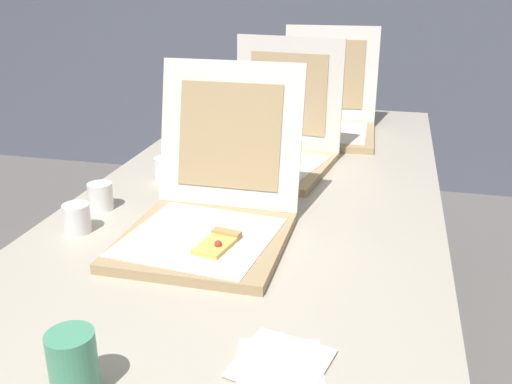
# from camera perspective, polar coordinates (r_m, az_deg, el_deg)

# --- Properties ---
(table) EXTENTS (0.95, 2.12, 0.75)m
(table) POSITION_cam_1_polar(r_m,az_deg,el_deg) (1.60, 0.65, -1.47)
(table) COLOR #BCB29E
(table) RESTS_ON ground
(pizza_box_front) EXTENTS (0.36, 0.44, 0.37)m
(pizza_box_front) POSITION_cam_1_polar(r_m,az_deg,el_deg) (1.30, -4.61, -2.30)
(pizza_box_front) COLOR tan
(pizza_box_front) RESTS_ON table
(pizza_box_middle) EXTENTS (0.41, 0.42, 0.38)m
(pizza_box_middle) POSITION_cam_1_polar(r_m,az_deg,el_deg) (1.77, 1.63, 4.34)
(pizza_box_middle) COLOR tan
(pizza_box_middle) RESTS_ON table
(pizza_box_back) EXTENTS (0.37, 0.42, 0.38)m
(pizza_box_back) POSITION_cam_1_polar(r_m,az_deg,el_deg) (2.13, 6.94, 7.13)
(pizza_box_back) COLOR tan
(pizza_box_back) RESTS_ON table
(cup_white_mid) EXTENTS (0.06, 0.06, 0.07)m
(cup_white_mid) POSITION_cam_1_polar(r_m,az_deg,el_deg) (1.67, -9.07, 2.26)
(cup_white_mid) COLOR white
(cup_white_mid) RESTS_ON table
(cup_white_near_left) EXTENTS (0.06, 0.06, 0.07)m
(cup_white_near_left) POSITION_cam_1_polar(r_m,az_deg,el_deg) (1.39, -17.41, -2.51)
(cup_white_near_left) COLOR white
(cup_white_near_left) RESTS_ON table
(cup_white_near_center) EXTENTS (0.06, 0.06, 0.07)m
(cup_white_near_center) POSITION_cam_1_polar(r_m,az_deg,el_deg) (1.51, -15.23, -0.40)
(cup_white_near_center) COLOR white
(cup_white_near_center) RESTS_ON table
(cup_printed_front) EXTENTS (0.07, 0.07, 0.10)m
(cup_printed_front) POSITION_cam_1_polar(r_m,az_deg,el_deg) (0.88, -17.75, -16.08)
(cup_printed_front) COLOR #4C9E75
(cup_printed_front) RESTS_ON table
(napkin_pile) EXTENTS (0.16, 0.16, 0.01)m
(napkin_pile) POSITION_cam_1_polar(r_m,az_deg,el_deg) (0.92, 2.49, -16.76)
(napkin_pile) COLOR white
(napkin_pile) RESTS_ON table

